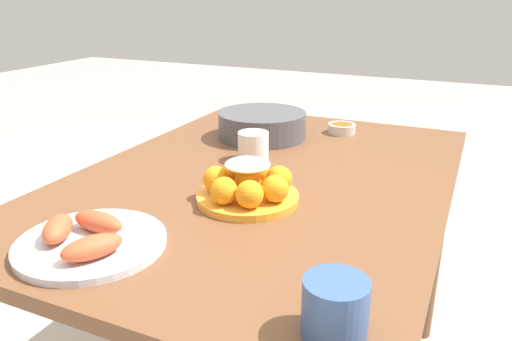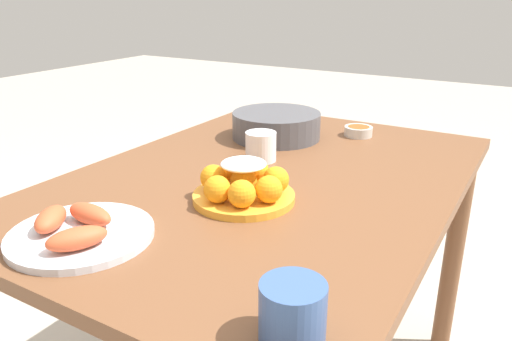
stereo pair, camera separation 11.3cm
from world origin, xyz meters
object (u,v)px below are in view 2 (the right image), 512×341
at_px(cake_plate, 244,185).
at_px(sauce_bowl, 358,131).
at_px(seafood_platter, 78,231).
at_px(cup_near, 293,312).
at_px(cup_far, 261,146).
at_px(serving_bowl, 276,124).
at_px(dining_table, 266,215).

bearing_deg(cake_plate, sauce_bowl, -3.78).
distance_m(cake_plate, seafood_platter, 0.34).
height_order(cake_plate, sauce_bowl, cake_plate).
xyz_separation_m(sauce_bowl, cup_near, (-0.95, -0.25, 0.02)).
relative_size(cake_plate, cup_near, 2.50).
xyz_separation_m(sauce_bowl, seafood_platter, (-0.90, 0.20, 0.00)).
bearing_deg(cake_plate, cup_near, -140.13).
relative_size(cup_near, cup_far, 1.08).
bearing_deg(serving_bowl, cake_plate, -159.65).
relative_size(cake_plate, sauce_bowl, 2.57).
xyz_separation_m(serving_bowl, cup_far, (-0.21, -0.07, -0.00)).
bearing_deg(sauce_bowl, dining_table, 170.46).
distance_m(serving_bowl, seafood_platter, 0.75).
relative_size(cake_plate, seafood_platter, 0.84).
xyz_separation_m(seafood_platter, cup_far, (0.55, -0.06, 0.02)).
xyz_separation_m(cake_plate, seafood_platter, (-0.30, 0.17, -0.02)).
height_order(dining_table, seafood_platter, seafood_platter).
xyz_separation_m(dining_table, cake_plate, (-0.16, -0.03, 0.14)).
bearing_deg(cup_far, cup_near, -146.57).
relative_size(dining_table, serving_bowl, 4.63).
distance_m(seafood_platter, cup_far, 0.55).
bearing_deg(dining_table, sauce_bowl, -9.54).
bearing_deg(dining_table, cup_near, -147.34).
height_order(serving_bowl, seafood_platter, serving_bowl).
height_order(dining_table, cup_far, cup_far).
relative_size(serving_bowl, cup_far, 3.27).
distance_m(sauce_bowl, seafood_platter, 0.92).
bearing_deg(dining_table, serving_bowl, 24.47).
bearing_deg(sauce_bowl, serving_bowl, 125.37).
distance_m(cup_near, cup_far, 0.71).
bearing_deg(serving_bowl, cup_near, -150.19).
height_order(sauce_bowl, cup_near, cup_near).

